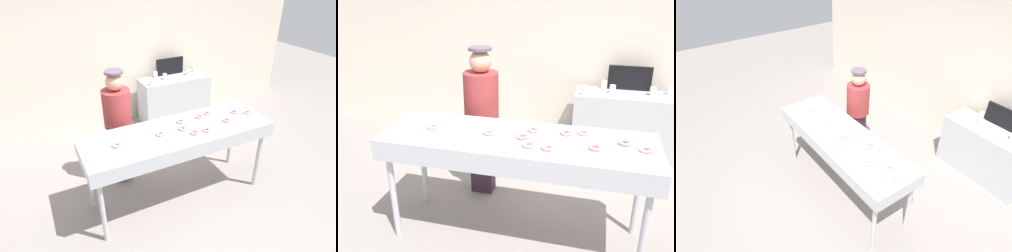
{
  "view_description": "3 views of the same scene",
  "coord_description": "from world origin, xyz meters",
  "views": [
    {
      "loc": [
        -1.49,
        -2.68,
        2.8
      ],
      "look_at": [
        -0.05,
        0.19,
        1.0
      ],
      "focal_mm": 31.17,
      "sensor_mm": 36.0,
      "label": 1
    },
    {
      "loc": [
        0.63,
        -2.77,
        2.31
      ],
      "look_at": [
        -0.2,
        0.37,
        0.96
      ],
      "focal_mm": 38.71,
      "sensor_mm": 36.0,
      "label": 2
    },
    {
      "loc": [
        2.71,
        -1.9,
        3.52
      ],
      "look_at": [
        -0.24,
        0.19,
        0.99
      ],
      "focal_mm": 31.49,
      "sensor_mm": 36.0,
      "label": 3
    }
  ],
  "objects": [
    {
      "name": "menu_display",
      "position": [
        1.04,
        2.29,
        1.03
      ],
      "size": [
        0.57,
        0.04,
        0.33
      ],
      "primitive_type": "cube",
      "color": "black",
      "rests_on": "prep_counter"
    },
    {
      "name": "worker_baker",
      "position": [
        -0.55,
        0.68,
        0.96
      ],
      "size": [
        0.37,
        0.37,
        1.65
      ],
      "rotation": [
        0.0,
        0.0,
        2.94
      ],
      "color": "#342130",
      "rests_on": "ground"
    },
    {
      "name": "strawberry_donut_9",
      "position": [
        -0.79,
        -0.01,
        1.04
      ],
      "size": [
        0.13,
        0.13,
        0.03
      ],
      "primitive_type": "torus",
      "rotation": [
        0.0,
        0.0,
        1.31
      ],
      "color": "pink",
      "rests_on": "fryer_conveyor"
    },
    {
      "name": "strawberry_donut_1",
      "position": [
        0.4,
        0.16,
        1.04
      ],
      "size": [
        0.15,
        0.15,
        0.03
      ],
      "primitive_type": "torus",
      "rotation": [
        0.0,
        0.0,
        0.77
      ],
      "color": "pink",
      "rests_on": "fryer_conveyor"
    },
    {
      "name": "prep_counter",
      "position": [
        1.04,
        2.08,
        0.43
      ],
      "size": [
        1.39,
        0.52,
        0.86
      ],
      "primitive_type": "cube",
      "color": "#B7BABF",
      "rests_on": "ground"
    },
    {
      "name": "strawberry_donut_3",
      "position": [
        -0.25,
        -0.0,
        1.04
      ],
      "size": [
        0.15,
        0.15,
        0.03
      ],
      "primitive_type": "torus",
      "rotation": [
        0.0,
        0.0,
        2.65
      ],
      "color": "pink",
      "rests_on": "fryer_conveyor"
    },
    {
      "name": "strawberry_donut_6",
      "position": [
        0.55,
        0.21,
        1.04
      ],
      "size": [
        0.15,
        0.15,
        0.03
      ],
      "primitive_type": "torus",
      "rotation": [
        0.0,
        0.0,
        0.82
      ],
      "color": "pink",
      "rests_on": "fryer_conveyor"
    },
    {
      "name": "paper_cup_4",
      "position": [
        1.33,
        2.1,
        0.92
      ],
      "size": [
        0.08,
        0.08,
        0.11
      ],
      "primitive_type": "cylinder",
      "color": "white",
      "rests_on": "prep_counter"
    },
    {
      "name": "strawberry_donut_7",
      "position": [
        0.89,
        0.08,
        1.04
      ],
      "size": [
        0.14,
        0.14,
        0.03
      ],
      "primitive_type": "torus",
      "rotation": [
        0.0,
        0.0,
        1.26
      ],
      "color": "pink",
      "rests_on": "fryer_conveyor"
    },
    {
      "name": "strawberry_donut_10",
      "position": [
        0.29,
        -0.17,
        1.04
      ],
      "size": [
        0.13,
        0.13,
        0.03
      ],
      "primitive_type": "torus",
      "rotation": [
        0.0,
        0.0,
        0.23
      ],
      "color": "pink",
      "rests_on": "fryer_conveyor"
    },
    {
      "name": "strawberry_donut_5",
      "position": [
        1.04,
        -0.01,
        1.04
      ],
      "size": [
        0.11,
        0.11,
        0.03
      ],
      "primitive_type": "torus",
      "rotation": [
        0.0,
        0.0,
        1.62
      ],
      "color": "pink",
      "rests_on": "fryer_conveyor"
    },
    {
      "name": "fryer_conveyor",
      "position": [
        0.0,
        0.0,
        0.93
      ],
      "size": [
        2.37,
        0.76,
        1.03
      ],
      "color": "#B7BABF",
      "rests_on": "ground"
    },
    {
      "name": "paper_cup_2",
      "position": [
        0.83,
        2.07,
        0.92
      ],
      "size": [
        0.08,
        0.08,
        0.11
      ],
      "primitive_type": "cylinder",
      "color": "white",
      "rests_on": "prep_counter"
    },
    {
      "name": "strawberry_donut_0",
      "position": [
        0.05,
        -0.01,
        1.04
      ],
      "size": [
        0.15,
        0.15,
        0.03
      ],
      "primitive_type": "torus",
      "rotation": [
        0.0,
        0.0,
        2.6
      ],
      "color": "pink",
      "rests_on": "fryer_conveyor"
    },
    {
      "name": "strawberry_donut_2",
      "position": [
        0.13,
        -0.16,
        1.04
      ],
      "size": [
        0.15,
        0.15,
        0.03
      ],
      "primitive_type": "torus",
      "rotation": [
        0.0,
        0.0,
        2.48
      ],
      "color": "pink",
      "rests_on": "fryer_conveyor"
    },
    {
      "name": "paper_cup_3",
      "position": [
        0.47,
        1.9,
        0.92
      ],
      "size": [
        0.08,
        0.08,
        0.11
      ],
      "primitive_type": "cylinder",
      "color": "white",
      "rests_on": "prep_counter"
    },
    {
      "name": "strawberry_donut_8",
      "position": [
        0.11,
        0.16,
        1.04
      ],
      "size": [
        0.15,
        0.15,
        0.03
      ],
      "primitive_type": "torus",
      "rotation": [
        0.0,
        0.0,
        0.58
      ],
      "color": "pink",
      "rests_on": "fryer_conveyor"
    },
    {
      "name": "strawberry_donut_4",
      "position": [
        0.66,
        -0.07,
        1.04
      ],
      "size": [
        0.15,
        0.15,
        0.03
      ],
      "primitive_type": "torus",
      "rotation": [
        0.0,
        0.0,
        0.57
      ],
      "color": "pink",
      "rests_on": "fryer_conveyor"
    },
    {
      "name": "paper_cup_1",
      "position": [
        1.56,
        2.2,
        0.92
      ],
      "size": [
        0.08,
        0.08,
        0.11
      ],
      "primitive_type": "cylinder",
      "color": "white",
      "rests_on": "prep_counter"
    },
    {
      "name": "ground_plane",
      "position": [
        0.0,
        0.0,
        0.0
      ],
      "size": [
        16.0,
        16.0,
        0.0
      ],
      "primitive_type": "plane",
      "color": "gray"
    },
    {
      "name": "paper_cup_0",
      "position": [
        0.71,
        2.26,
        0.92
      ],
      "size": [
        0.08,
        0.08,
        0.11
      ],
      "primitive_type": "cylinder",
      "color": "white",
      "rests_on": "prep_counter"
    },
    {
      "name": "back_wall",
      "position": [
        0.0,
        2.53,
        1.54
      ],
      "size": [
        8.0,
        0.12,
        3.08
      ],
      "primitive_type": "cube",
      "color": "beige",
      "rests_on": "ground"
    }
  ]
}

